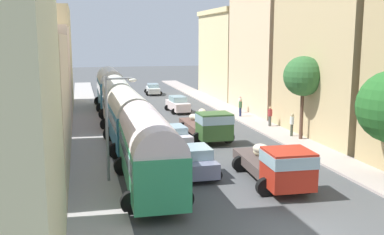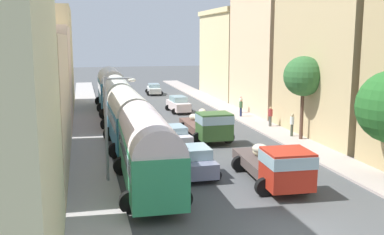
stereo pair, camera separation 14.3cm
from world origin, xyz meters
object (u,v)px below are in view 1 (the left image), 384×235
(streetlamp_near, at_px, (111,119))
(pedestrian_0, at_px, (270,116))
(parked_bus_0, at_px, (149,148))
(parked_bus_1, at_px, (129,117))
(pedestrian_3, at_px, (240,107))
(car_2, at_px, (196,161))
(pedestrian_2, at_px, (240,104))
(pedestrian_4, at_px, (292,124))
(car_0, at_px, (178,104))
(cargo_truck_1, at_px, (208,125))
(car_3, at_px, (173,137))
(parked_bus_3, at_px, (110,87))
(cargo_truck_0, at_px, (277,164))
(car_1, at_px, (153,89))
(parked_bus_2, at_px, (118,99))

(streetlamp_near, bearing_deg, pedestrian_0, 39.94)
(parked_bus_0, distance_m, parked_bus_1, 9.00)
(pedestrian_3, bearing_deg, car_2, -117.40)
(pedestrian_2, distance_m, pedestrian_4, 11.34)
(car_2, relative_size, pedestrian_2, 2.12)
(parked_bus_1, relative_size, pedestrian_0, 4.66)
(car_0, xyz_separation_m, pedestrian_2, (5.83, -2.43, 0.18))
(cargo_truck_1, distance_m, car_3, 3.39)
(parked_bus_3, relative_size, pedestrian_2, 4.69)
(pedestrian_0, bearing_deg, pedestrian_2, 89.88)
(car_0, relative_size, pedestrian_0, 2.36)
(cargo_truck_0, xyz_separation_m, cargo_truck_1, (-0.48, 11.04, -0.00))
(cargo_truck_1, bearing_deg, pedestrian_2, 59.08)
(car_0, relative_size, car_3, 1.10)
(streetlamp_near, bearing_deg, parked_bus_3, 86.27)
(pedestrian_0, relative_size, pedestrian_4, 0.97)
(parked_bus_1, xyz_separation_m, streetlamp_near, (-1.65, -7.35, 1.18))
(car_3, bearing_deg, pedestrian_2, 52.75)
(parked_bus_1, relative_size, car_2, 2.24)
(parked_bus_3, bearing_deg, parked_bus_1, -90.00)
(car_3, xyz_separation_m, pedestrian_3, (8.55, 10.11, 0.23))
(cargo_truck_0, height_order, car_1, cargo_truck_0)
(parked_bus_3, relative_size, pedestrian_0, 4.59)
(cargo_truck_0, relative_size, pedestrian_2, 3.97)
(parked_bus_0, relative_size, pedestrian_3, 5.28)
(parked_bus_3, distance_m, car_3, 18.95)
(pedestrian_0, relative_size, pedestrian_2, 1.02)
(parked_bus_2, relative_size, cargo_truck_0, 1.21)
(parked_bus_0, bearing_deg, streetlamp_near, 135.16)
(car_1, xyz_separation_m, pedestrian_4, (5.94, -28.92, 0.35))
(parked_bus_1, bearing_deg, cargo_truck_1, 9.29)
(cargo_truck_0, bearing_deg, car_1, 90.08)
(car_2, bearing_deg, parked_bus_3, 96.42)
(cargo_truck_0, bearing_deg, car_3, 109.97)
(car_2, distance_m, pedestrian_2, 21.06)
(cargo_truck_1, height_order, pedestrian_2, cargo_truck_1)
(cargo_truck_0, xyz_separation_m, pedestrian_3, (5.13, 19.54, -0.18))
(pedestrian_0, bearing_deg, parked_bus_3, 131.76)
(cargo_truck_1, height_order, car_0, cargo_truck_1)
(car_2, bearing_deg, parked_bus_1, 111.43)
(car_2, bearing_deg, pedestrian_2, 63.43)
(pedestrian_0, distance_m, pedestrian_4, 4.03)
(pedestrian_2, bearing_deg, parked_bus_1, -136.59)
(cargo_truck_1, bearing_deg, pedestrian_3, 56.58)
(car_0, bearing_deg, streetlamp_near, -110.72)
(cargo_truck_0, bearing_deg, streetlamp_near, 161.26)
(car_1, bearing_deg, parked_bus_1, -102.21)
(parked_bus_1, height_order, car_1, parked_bus_1)
(car_0, bearing_deg, car_3, -103.37)
(streetlamp_near, bearing_deg, parked_bus_2, 84.22)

